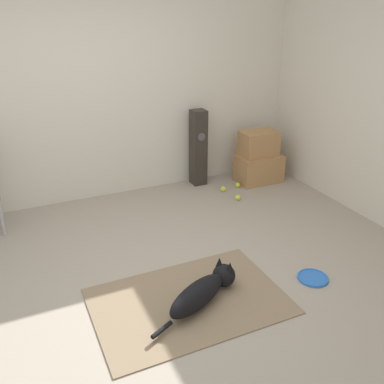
# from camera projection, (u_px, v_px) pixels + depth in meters

# --- Properties ---
(ground_plane) EXTENTS (12.00, 12.00, 0.00)m
(ground_plane) POSITION_uv_depth(u_px,v_px,m) (158.00, 289.00, 3.61)
(ground_plane) COLOR #9E9384
(wall_back) EXTENTS (8.00, 0.06, 2.55)m
(wall_back) POSITION_uv_depth(u_px,v_px,m) (89.00, 92.00, 4.83)
(wall_back) COLOR beige
(wall_back) RESTS_ON ground_plane
(area_rug) EXTENTS (1.53, 1.03, 0.01)m
(area_rug) POSITION_uv_depth(u_px,v_px,m) (189.00, 301.00, 3.45)
(area_rug) COLOR #847056
(area_rug) RESTS_ON ground_plane
(dog) EXTENTS (0.88, 0.49, 0.25)m
(dog) POSITION_uv_depth(u_px,v_px,m) (204.00, 290.00, 3.39)
(dog) COLOR black
(dog) RESTS_ON area_rug
(frisbee) EXTENTS (0.27, 0.27, 0.03)m
(frisbee) POSITION_uv_depth(u_px,v_px,m) (313.00, 278.00, 3.73)
(frisbee) COLOR blue
(frisbee) RESTS_ON ground_plane
(cardboard_box_lower) EXTENTS (0.58, 0.37, 0.37)m
(cardboard_box_lower) POSITION_uv_depth(u_px,v_px,m) (259.00, 168.00, 5.68)
(cardboard_box_lower) COLOR #A87A4C
(cardboard_box_lower) RESTS_ON ground_plane
(cardboard_box_upper) EXTENTS (0.48, 0.31, 0.32)m
(cardboard_box_upper) POSITION_uv_depth(u_px,v_px,m) (259.00, 143.00, 5.55)
(cardboard_box_upper) COLOR #A87A4C
(cardboard_box_upper) RESTS_ON cardboard_box_lower
(floor_speaker) EXTENTS (0.18, 0.19, 0.98)m
(floor_speaker) POSITION_uv_depth(u_px,v_px,m) (198.00, 148.00, 5.49)
(floor_speaker) COLOR #2D2823
(floor_speaker) RESTS_ON ground_plane
(tennis_ball_by_boxes) EXTENTS (0.07, 0.07, 0.07)m
(tennis_ball_by_boxes) POSITION_uv_depth(u_px,v_px,m) (223.00, 189.00, 5.43)
(tennis_ball_by_boxes) COLOR #C6E033
(tennis_ball_by_boxes) RESTS_ON ground_plane
(tennis_ball_near_speaker) EXTENTS (0.07, 0.07, 0.07)m
(tennis_ball_near_speaker) POSITION_uv_depth(u_px,v_px,m) (238.00, 198.00, 5.19)
(tennis_ball_near_speaker) COLOR #C6E033
(tennis_ball_near_speaker) RESTS_ON ground_plane
(tennis_ball_loose_on_carpet) EXTENTS (0.07, 0.07, 0.07)m
(tennis_ball_loose_on_carpet) POSITION_uv_depth(u_px,v_px,m) (238.00, 185.00, 5.55)
(tennis_ball_loose_on_carpet) COLOR #C6E033
(tennis_ball_loose_on_carpet) RESTS_ON ground_plane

